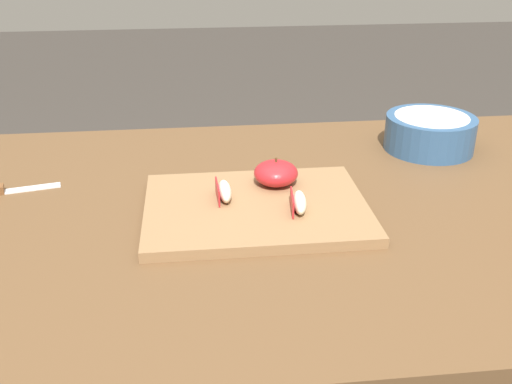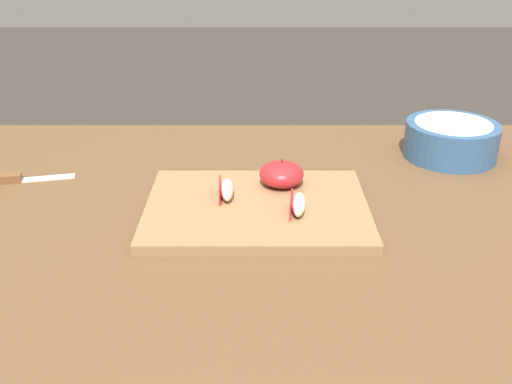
% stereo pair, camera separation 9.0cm
% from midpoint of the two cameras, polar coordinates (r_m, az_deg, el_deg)
% --- Properties ---
extents(dining_table, '(1.50, 0.79, 0.77)m').
position_cam_midpoint_polar(dining_table, '(0.99, 4.62, -6.86)').
color(dining_table, brown).
rests_on(dining_table, ground_plane).
extents(cutting_board, '(0.34, 0.26, 0.02)m').
position_cam_midpoint_polar(cutting_board, '(0.91, 2.82, -1.67)').
color(cutting_board, olive).
rests_on(cutting_board, dining_table).
extents(apple_half_skin_up, '(0.07, 0.07, 0.05)m').
position_cam_midpoint_polar(apple_half_skin_up, '(0.96, 5.10, 1.69)').
color(apple_half_skin_up, '#B21E23').
rests_on(apple_half_skin_up, cutting_board).
extents(apple_wedge_middle, '(0.03, 0.06, 0.03)m').
position_cam_midpoint_polar(apple_wedge_middle, '(0.88, 6.96, -1.28)').
color(apple_wedge_middle, '#F4EACC').
rests_on(apple_wedge_middle, cutting_board).
extents(apple_wedge_right, '(0.02, 0.06, 0.03)m').
position_cam_midpoint_polar(apple_wedge_right, '(0.92, -0.20, 0.27)').
color(apple_wedge_right, '#F4EACC').
rests_on(apple_wedge_right, cutting_board).
extents(paring_knife, '(0.16, 0.05, 0.01)m').
position_cam_midpoint_polar(paring_knife, '(1.09, -20.92, 1.14)').
color(paring_knife, silver).
rests_on(paring_knife, dining_table).
extents(ceramic_fruit_bowl, '(0.17, 0.17, 0.07)m').
position_cam_midpoint_polar(ceramic_fruit_bowl, '(1.19, 20.50, 4.82)').
color(ceramic_fruit_bowl, '#2D517A').
rests_on(ceramic_fruit_bowl, dining_table).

